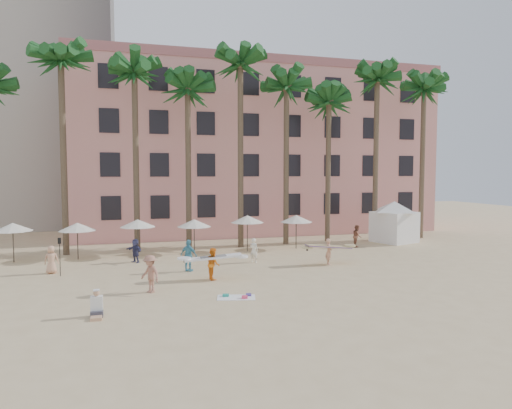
{
  "coord_description": "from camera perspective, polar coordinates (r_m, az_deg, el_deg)",
  "views": [
    {
      "loc": [
        -5.62,
        -20.64,
        5.94
      ],
      "look_at": [
        1.88,
        6.0,
        4.0
      ],
      "focal_mm": 32.0,
      "sensor_mm": 36.0,
      "label": 1
    }
  ],
  "objects": [
    {
      "name": "ground",
      "position": [
        22.2,
        -0.48,
        -11.51
      ],
      "size": [
        120.0,
        120.0,
        0.0
      ],
      "primitive_type": "plane",
      "color": "#D1B789",
      "rests_on": "ground"
    },
    {
      "name": "pink_hotel",
      "position": [
        48.36,
        -0.58,
        6.45
      ],
      "size": [
        35.0,
        14.0,
        16.0
      ],
      "primitive_type": "cube",
      "color": "#E4948A",
      "rests_on": "ground"
    },
    {
      "name": "grey_tower",
      "position": [
        62.89,
        -28.3,
        21.18
      ],
      "size": [
        22.0,
        18.0,
        50.0
      ],
      "primitive_type": "cube",
      "color": "#A89E8E",
      "rests_on": "ground"
    },
    {
      "name": "palm_row",
      "position": [
        36.84,
        -6.06,
        14.98
      ],
      "size": [
        44.4,
        5.4,
        16.3
      ],
      "color": "brown",
      "rests_on": "ground"
    },
    {
      "name": "umbrella_row",
      "position": [
        33.44,
        -11.14,
        -2.27
      ],
      "size": [
        22.5,
        2.7,
        2.73
      ],
      "color": "#332B23",
      "rests_on": "ground"
    },
    {
      "name": "cabana",
      "position": [
        40.71,
        16.9,
        -1.63
      ],
      "size": [
        5.71,
        5.71,
        3.5
      ],
      "color": "white",
      "rests_on": "ground"
    },
    {
      "name": "beach_towel",
      "position": [
        22.16,
        -2.36,
        -11.46
      ],
      "size": [
        1.98,
        1.39,
        0.14
      ],
      "color": "white",
      "rests_on": "ground"
    },
    {
      "name": "carrier_yellow",
      "position": [
        29.98,
        9.08,
        -5.61
      ],
      "size": [
        2.99,
        0.83,
        1.68
      ],
      "color": "tan",
      "rests_on": "ground"
    },
    {
      "name": "carrier_white",
      "position": [
        25.63,
        -5.37,
        -7.23
      ],
      "size": [
        3.24,
        1.02,
        1.77
      ],
      "color": "orange",
      "rests_on": "ground"
    },
    {
      "name": "beachgoers",
      "position": [
        28.66,
        -7.5,
        -6.19
      ],
      "size": [
        22.89,
        10.97,
        1.93
      ],
      "color": "brown",
      "rests_on": "ground"
    },
    {
      "name": "paddle",
      "position": [
        28.52,
        -23.33,
        -5.46
      ],
      "size": [
        0.18,
        0.04,
        2.23
      ],
      "color": "black",
      "rests_on": "ground"
    },
    {
      "name": "seated_man",
      "position": [
        20.31,
        -19.3,
        -12.08
      ],
      "size": [
        0.49,
        0.86,
        1.12
      ],
      "color": "#3F3F4C",
      "rests_on": "ground"
    }
  ]
}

